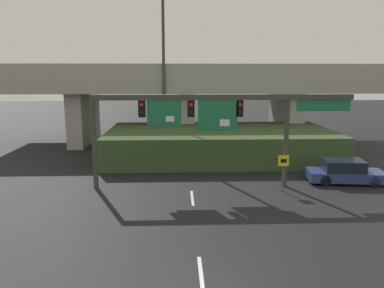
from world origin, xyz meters
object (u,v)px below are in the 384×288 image
highway_light_pole_near (164,57)px  parked_sedan_near_right (345,172)px  signal_gantry (212,113)px  speed_limit_sign (283,167)px

highway_light_pole_near → parked_sedan_near_right: highway_light_pole_near is taller
signal_gantry → speed_limit_sign: (3.97, -0.99, -2.99)m
signal_gantry → highway_light_pole_near: 10.96m
speed_limit_sign → parked_sedan_near_right: bearing=20.6°
speed_limit_sign → parked_sedan_near_right: (4.29, 1.61, -0.75)m
speed_limit_sign → highway_light_pole_near: size_ratio=0.14×
highway_light_pole_near → parked_sedan_near_right: 16.33m
speed_limit_sign → parked_sedan_near_right: size_ratio=0.46×
signal_gantry → parked_sedan_near_right: size_ratio=3.19×
speed_limit_sign → parked_sedan_near_right: 4.65m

